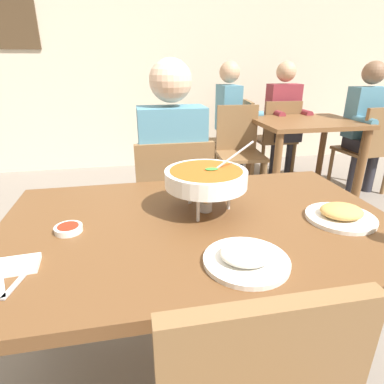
% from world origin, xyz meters
% --- Properties ---
extents(ground_plane, '(16.00, 16.00, 0.00)m').
position_xyz_m(ground_plane, '(0.00, 0.00, 0.00)').
color(ground_plane, gray).
extents(cafe_rear_partition, '(10.00, 0.10, 3.00)m').
position_xyz_m(cafe_rear_partition, '(0.00, 3.28, 1.50)').
color(cafe_rear_partition, beige).
rests_on(cafe_rear_partition, ground_plane).
extents(picture_frame_hung, '(0.44, 0.03, 0.56)m').
position_xyz_m(picture_frame_hung, '(-1.36, 3.22, 1.71)').
color(picture_frame_hung, '#4C3823').
extents(dining_table_main, '(1.38, 0.88, 0.76)m').
position_xyz_m(dining_table_main, '(0.00, 0.00, 0.66)').
color(dining_table_main, brown).
rests_on(dining_table_main, ground_plane).
extents(chair_diner_main, '(0.44, 0.44, 0.90)m').
position_xyz_m(chair_diner_main, '(-0.00, 0.72, 0.51)').
color(chair_diner_main, brown).
rests_on(chair_diner_main, ground_plane).
extents(diner_main, '(0.40, 0.45, 1.31)m').
position_xyz_m(diner_main, '(0.00, 0.76, 0.75)').
color(diner_main, '#2D2D38').
rests_on(diner_main, ground_plane).
extents(curry_bowl, '(0.33, 0.30, 0.26)m').
position_xyz_m(curry_bowl, '(0.04, 0.08, 0.89)').
color(curry_bowl, silver).
rests_on(curry_bowl, dining_table_main).
extents(rice_plate, '(0.24, 0.24, 0.06)m').
position_xyz_m(rice_plate, '(0.07, -0.28, 0.78)').
color(rice_plate, white).
rests_on(rice_plate, dining_table_main).
extents(appetizer_plate, '(0.24, 0.24, 0.06)m').
position_xyz_m(appetizer_plate, '(0.49, -0.09, 0.78)').
color(appetizer_plate, white).
rests_on(appetizer_plate, dining_table_main).
extents(sauce_dish, '(0.09, 0.09, 0.02)m').
position_xyz_m(sauce_dish, '(-0.44, 0.01, 0.77)').
color(sauce_dish, white).
rests_on(sauce_dish, dining_table_main).
extents(napkin_folded, '(0.13, 0.09, 0.02)m').
position_xyz_m(napkin_folded, '(-0.55, -0.18, 0.77)').
color(napkin_folded, white).
rests_on(napkin_folded, dining_table_main).
extents(fork_utensil, '(0.07, 0.16, 0.01)m').
position_xyz_m(fork_utensil, '(-0.57, -0.23, 0.77)').
color(fork_utensil, silver).
rests_on(fork_utensil, dining_table_main).
extents(spoon_utensil, '(0.05, 0.17, 0.01)m').
position_xyz_m(spoon_utensil, '(-0.52, -0.23, 0.77)').
color(spoon_utensil, silver).
rests_on(spoon_utensil, dining_table_main).
extents(dining_table_far, '(1.00, 0.80, 0.76)m').
position_xyz_m(dining_table_far, '(1.50, 1.92, 0.63)').
color(dining_table_far, brown).
rests_on(dining_table_far, ground_plane).
extents(chair_bg_left, '(0.49, 0.49, 0.90)m').
position_xyz_m(chair_bg_left, '(0.98, 2.47, 0.51)').
color(chair_bg_left, brown).
rests_on(chair_bg_left, ground_plane).
extents(chair_bg_middle, '(0.48, 0.48, 0.90)m').
position_xyz_m(chair_bg_middle, '(2.16, 1.78, 0.51)').
color(chair_bg_middle, brown).
rests_on(chair_bg_middle, ground_plane).
extents(chair_bg_right, '(0.46, 0.46, 0.90)m').
position_xyz_m(chair_bg_right, '(1.46, 2.45, 0.51)').
color(chair_bg_right, brown).
rests_on(chair_bg_right, ground_plane).
extents(chair_bg_corner, '(0.47, 0.47, 0.90)m').
position_xyz_m(chair_bg_corner, '(0.85, 2.01, 0.51)').
color(chair_bg_corner, brown).
rests_on(chair_bg_corner, ground_plane).
extents(patron_bg_left, '(0.45, 0.40, 1.31)m').
position_xyz_m(patron_bg_left, '(0.90, 2.46, 0.75)').
color(patron_bg_left, '#2D2D38').
rests_on(patron_bg_left, ground_plane).
extents(patron_bg_middle, '(0.40, 0.45, 1.31)m').
position_xyz_m(patron_bg_middle, '(2.15, 1.88, 0.75)').
color(patron_bg_middle, '#2D2D38').
rests_on(patron_bg_middle, ground_plane).
extents(patron_bg_right, '(0.40, 0.45, 1.31)m').
position_xyz_m(patron_bg_right, '(1.53, 2.49, 0.75)').
color(patron_bg_right, '#2D2D38').
rests_on(patron_bg_right, ground_plane).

